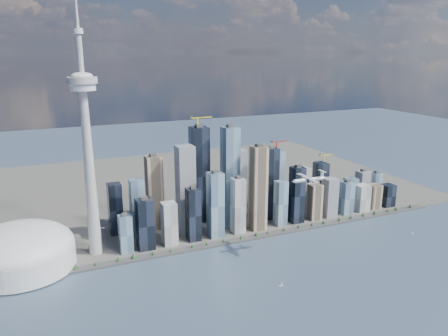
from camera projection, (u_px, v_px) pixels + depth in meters
name	position (u px, v px, depth m)	size (l,w,h in m)	color
ground	(302.00, 297.00, 748.02)	(4000.00, 4000.00, 0.00)	#324658
seawall	(239.00, 240.00, 968.87)	(1100.00, 22.00, 4.00)	#383838
land	(177.00, 185.00, 1367.46)	(1400.00, 900.00, 3.00)	#4C4C47
shoreline_trees	(239.00, 237.00, 967.13)	(960.53, 7.20, 8.80)	#3F2D1E
skyscraper_cluster	(246.00, 192.00, 1048.74)	(736.00, 142.00, 258.83)	black
needle_tower	(87.00, 143.00, 845.76)	(56.00, 56.00, 550.50)	#AEADA9
dome_stadium	(20.00, 250.00, 833.07)	(200.00, 200.00, 86.00)	silver
airplane	(309.00, 179.00, 858.72)	(78.54, 69.37, 19.17)	silver
sailboat_west	(281.00, 284.00, 781.29)	(7.65, 4.50, 10.85)	white
sailboat_east	(413.00, 233.00, 1007.38)	(5.99, 3.13, 8.37)	white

